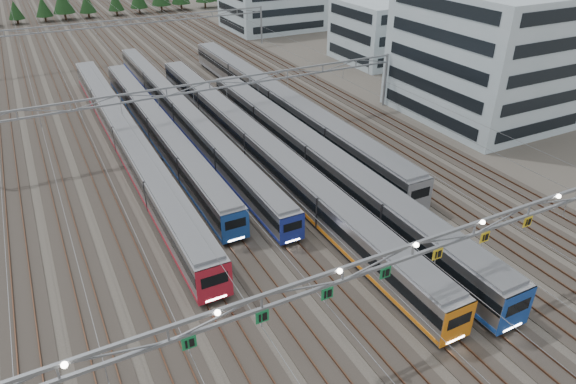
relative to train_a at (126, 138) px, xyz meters
name	(u,v)px	position (x,y,z in m)	size (l,w,h in m)	color
ground	(401,330)	(11.25, -40.31, -2.18)	(400.00, 400.00, 0.00)	#47423A
track_bed	(120,36)	(11.25, 59.69, -0.69)	(54.00, 260.00, 5.42)	#2D2823
train_a	(126,138)	(0.00, 0.00, 0.00)	(2.95, 63.30, 3.85)	black
train_b	(159,128)	(4.50, 1.57, -0.14)	(2.75, 52.83, 3.58)	black
train_c	(182,113)	(9.00, 6.04, -0.27)	(2.55, 66.80, 3.31)	black
train_d	(255,145)	(13.50, -9.16, -0.05)	(2.88, 68.66, 3.75)	black
train_e	(317,159)	(18.00, -16.22, 0.10)	(3.10, 56.60, 4.05)	black
train_f	(278,102)	(22.50, 2.66, 0.14)	(3.16, 62.59, 4.12)	black
gantry_near	(413,254)	(11.20, -40.43, 4.91)	(56.36, 0.61, 8.08)	gray
gantry_mid	(210,92)	(11.25, -0.31, 4.21)	(56.36, 0.36, 8.00)	gray
gantry_far	(132,26)	(11.25, 44.69, 4.21)	(56.36, 0.36, 8.00)	gray
depot_bldg_south	(484,55)	(48.70, -9.94, 6.71)	(18.00, 22.00, 17.78)	#A1B8C1
depot_bldg_mid	(380,31)	(53.95, 21.38, 3.49)	(14.00, 16.00, 11.34)	#A1B8C1
treeline	(102,1)	(13.50, 92.35, 2.06)	(100.10, 5.60, 7.02)	#332114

